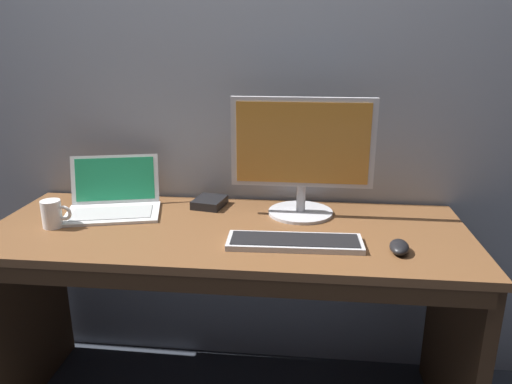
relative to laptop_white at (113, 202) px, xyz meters
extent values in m
cube|color=gray|center=(0.48, 0.24, 0.67)|extent=(3.60, 0.04, 2.99)
cube|color=brown|center=(0.48, -0.13, -0.05)|extent=(1.74, 0.67, 0.03)
cube|color=#3D2716|center=(-0.37, -0.13, -0.45)|extent=(0.05, 0.61, 0.76)
cube|color=#3D2716|center=(1.32, -0.13, -0.45)|extent=(0.05, 0.61, 0.76)
cube|color=#3D2716|center=(0.48, -0.44, -0.10)|extent=(1.67, 0.02, 0.06)
cube|color=white|center=(0.01, -0.04, -0.03)|extent=(0.40, 0.30, 0.01)
cube|color=#ACACAC|center=(0.01, -0.05, -0.02)|extent=(0.33, 0.21, 0.00)
cube|color=white|center=(-0.02, 0.09, 0.07)|extent=(0.35, 0.14, 0.19)
cube|color=#23935B|center=(-0.02, 0.09, 0.07)|extent=(0.32, 0.12, 0.17)
cylinder|color=#B7B7BC|center=(0.74, 0.05, -0.03)|extent=(0.25, 0.25, 0.01)
cylinder|color=#B7B7BC|center=(0.74, 0.05, 0.03)|extent=(0.03, 0.03, 0.11)
cube|color=#B7B7BC|center=(0.74, 0.04, 0.25)|extent=(0.54, 0.02, 0.34)
cube|color=#C67F2D|center=(0.74, 0.03, 0.25)|extent=(0.49, 0.00, 0.30)
cube|color=#BCBCC1|center=(0.73, -0.25, -0.03)|extent=(0.45, 0.15, 0.02)
cube|color=black|center=(0.73, -0.25, -0.02)|extent=(0.43, 0.13, 0.00)
ellipsoid|color=black|center=(1.06, -0.28, -0.02)|extent=(0.07, 0.11, 0.04)
cube|color=black|center=(0.37, 0.10, -0.02)|extent=(0.14, 0.16, 0.03)
cylinder|color=white|center=(-0.16, -0.18, 0.01)|extent=(0.07, 0.07, 0.10)
torus|color=white|center=(-0.11, -0.18, 0.02)|extent=(0.06, 0.01, 0.06)
camera|label=1|loc=(0.75, -1.74, 0.62)|focal=33.83mm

